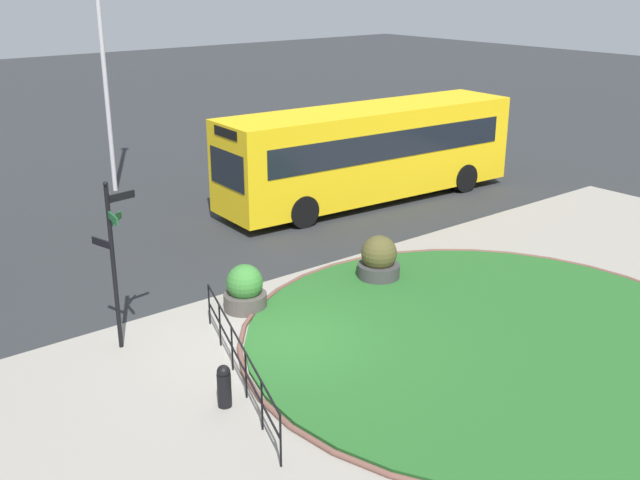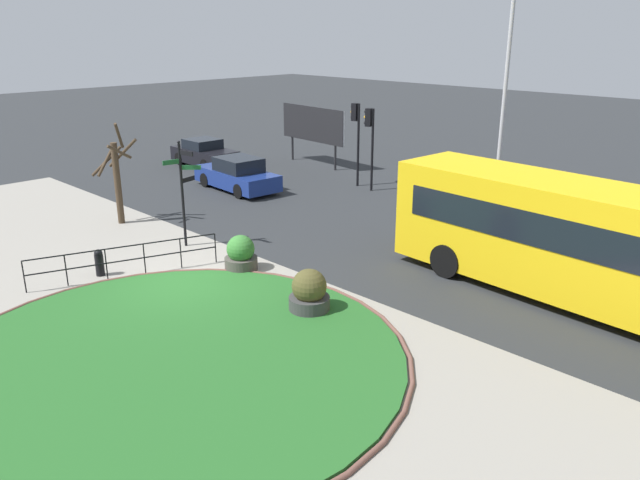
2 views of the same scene
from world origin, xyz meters
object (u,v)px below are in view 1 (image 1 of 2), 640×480
object	(u,v)px
signpost_directional	(113,253)
bus_yellow	(369,151)
lamppost_tall	(103,52)
bollard_foreground	(224,386)
planter_kerbside	(379,261)
planter_near_signpost	(245,290)

from	to	relation	value
signpost_directional	bus_yellow	size ratio (longest dim) A/B	0.33
signpost_directional	lamppost_tall	xyz separation A→B (m)	(5.01, 11.30, 2.74)
bollard_foreground	planter_kerbside	world-z (taller)	planter_kerbside
lamppost_tall	planter_kerbside	xyz separation A→B (m)	(1.59, -12.01, -4.30)
signpost_directional	lamppost_tall	size ratio (longest dim) A/B	0.39
planter_near_signpost	bollard_foreground	bearing A→B (deg)	-128.59
bollard_foreground	bus_yellow	distance (m)	13.51
signpost_directional	planter_near_signpost	xyz separation A→B (m)	(3.01, -0.08, -1.59)
signpost_directional	planter_kerbside	world-z (taller)	signpost_directional
signpost_directional	planter_near_signpost	world-z (taller)	signpost_directional
signpost_directional	lamppost_tall	bearing A→B (deg)	66.11
planter_kerbside	bus_yellow	bearing A→B (deg)	49.82
bollard_foreground	planter_near_signpost	world-z (taller)	planter_near_signpost
signpost_directional	lamppost_tall	world-z (taller)	lamppost_tall
bollard_foreground	bus_yellow	xyz separation A→B (m)	(10.77, 8.05, 1.28)
planter_near_signpost	signpost_directional	bearing A→B (deg)	178.50
bus_yellow	planter_kerbside	bearing A→B (deg)	53.43
lamppost_tall	planter_kerbside	distance (m)	12.86
bus_yellow	signpost_directional	bearing A→B (deg)	26.55
lamppost_tall	planter_near_signpost	bearing A→B (deg)	-99.97
signpost_directional	planter_near_signpost	bearing A→B (deg)	-1.50
planter_kerbside	bollard_foreground	bearing A→B (deg)	-157.11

